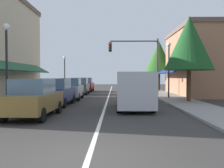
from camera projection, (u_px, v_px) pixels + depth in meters
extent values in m
plane|color=#33302D|center=(109.00, 97.00, 23.67)|extent=(80.00, 80.00, 0.00)
cube|color=#A39E99|center=(51.00, 96.00, 23.74)|extent=(2.60, 56.00, 0.12)
cube|color=gray|center=(167.00, 96.00, 23.61)|extent=(2.60, 56.00, 0.12)
cube|color=silver|center=(109.00, 96.00, 23.67)|extent=(0.14, 52.00, 0.01)
cube|color=slate|center=(10.00, 83.00, 17.72)|extent=(0.08, 10.64, 1.80)
cube|color=#194C2D|center=(18.00, 67.00, 17.68)|extent=(1.27, 11.76, 0.73)
cube|color=slate|center=(25.00, 32.00, 20.68)|extent=(0.08, 1.10, 1.30)
cube|color=#9E6B4C|center=(196.00, 64.00, 25.48)|extent=(4.18, 10.00, 6.36)
cube|color=brown|center=(196.00, 31.00, 25.38)|extent=(4.38, 10.20, 0.40)
cube|color=slate|center=(176.00, 81.00, 25.55)|extent=(0.08, 7.60, 1.80)
cube|color=navy|center=(170.00, 70.00, 25.52)|extent=(1.27, 8.40, 0.73)
cube|color=slate|center=(182.00, 48.00, 23.26)|extent=(0.08, 1.10, 1.30)
cube|color=slate|center=(171.00, 52.00, 27.66)|extent=(0.08, 1.10, 1.30)
cube|color=brown|center=(34.00, 102.00, 11.51)|extent=(1.82, 4.14, 0.80)
cube|color=slate|center=(33.00, 86.00, 11.39)|extent=(1.57, 2.04, 0.66)
cylinder|color=black|center=(28.00, 107.00, 12.90)|extent=(0.22, 0.62, 0.62)
cylinder|color=black|center=(59.00, 107.00, 12.84)|extent=(0.22, 0.62, 0.62)
cylinder|color=black|center=(4.00, 115.00, 10.20)|extent=(0.22, 0.62, 0.62)
cylinder|color=black|center=(42.00, 115.00, 10.14)|extent=(0.22, 0.62, 0.62)
cube|color=navy|center=(57.00, 95.00, 16.28)|extent=(1.81, 4.14, 0.80)
cube|color=slate|center=(56.00, 83.00, 16.16)|extent=(1.56, 2.03, 0.66)
cylinder|color=black|center=(51.00, 99.00, 17.67)|extent=(0.21, 0.62, 0.62)
cylinder|color=black|center=(73.00, 99.00, 17.61)|extent=(0.21, 0.62, 0.62)
cylinder|color=black|center=(38.00, 103.00, 14.96)|extent=(0.21, 0.62, 0.62)
cylinder|color=black|center=(64.00, 103.00, 14.91)|extent=(0.21, 0.62, 0.62)
cube|color=#B7BABF|center=(71.00, 91.00, 20.61)|extent=(1.84, 4.15, 0.80)
cube|color=slate|center=(71.00, 82.00, 20.49)|extent=(1.58, 2.04, 0.66)
cylinder|color=black|center=(64.00, 95.00, 21.96)|extent=(0.22, 0.63, 0.62)
cylinder|color=black|center=(82.00, 95.00, 21.98)|extent=(0.22, 0.63, 0.62)
cylinder|color=black|center=(58.00, 97.00, 19.25)|extent=(0.22, 0.63, 0.62)
cylinder|color=black|center=(78.00, 97.00, 19.28)|extent=(0.22, 0.63, 0.62)
cube|color=#4C5156|center=(80.00, 88.00, 26.73)|extent=(1.75, 4.11, 0.80)
cube|color=slate|center=(80.00, 81.00, 26.61)|extent=(1.54, 2.01, 0.66)
cylinder|color=black|center=(75.00, 91.00, 28.10)|extent=(0.21, 0.62, 0.62)
cylinder|color=black|center=(89.00, 91.00, 28.10)|extent=(0.21, 0.62, 0.62)
cylinder|color=black|center=(71.00, 92.00, 25.40)|extent=(0.21, 0.62, 0.62)
cylinder|color=black|center=(86.00, 92.00, 25.39)|extent=(0.21, 0.62, 0.62)
cube|color=maroon|center=(86.00, 86.00, 31.66)|extent=(1.73, 4.11, 0.80)
cube|color=slate|center=(86.00, 80.00, 31.54)|extent=(1.53, 2.00, 0.66)
cylinder|color=black|center=(81.00, 89.00, 33.03)|extent=(0.20, 0.62, 0.62)
cylinder|color=black|center=(93.00, 89.00, 33.01)|extent=(0.20, 0.62, 0.62)
cylinder|color=black|center=(78.00, 90.00, 30.33)|extent=(0.20, 0.62, 0.62)
cylinder|color=black|center=(91.00, 90.00, 30.31)|extent=(0.20, 0.62, 0.62)
cube|color=#B2B7BC|center=(134.00, 89.00, 14.44)|extent=(2.01, 5.02, 1.90)
cube|color=slate|center=(132.00, 81.00, 16.82)|extent=(1.73, 0.29, 0.84)
cube|color=black|center=(132.00, 97.00, 17.04)|extent=(1.86, 0.22, 0.24)
cylinder|color=black|center=(119.00, 100.00, 16.03)|extent=(0.25, 0.72, 0.72)
cylinder|color=black|center=(146.00, 100.00, 15.99)|extent=(0.25, 0.72, 0.72)
cylinder|color=black|center=(119.00, 106.00, 12.93)|extent=(0.25, 0.72, 0.72)
cylinder|color=black|center=(153.00, 106.00, 12.89)|extent=(0.25, 0.72, 0.72)
cylinder|color=#333333|center=(158.00, 67.00, 24.52)|extent=(0.18, 0.18, 5.63)
cylinder|color=#333333|center=(134.00, 41.00, 24.48)|extent=(4.66, 0.12, 0.12)
cube|color=black|center=(110.00, 47.00, 24.34)|extent=(0.30, 0.24, 0.90)
sphere|color=red|center=(110.00, 44.00, 24.20)|extent=(0.20, 0.20, 0.20)
sphere|color=#3D2D0C|center=(110.00, 47.00, 24.21)|extent=(0.20, 0.20, 0.20)
sphere|color=#0C3316|center=(110.00, 50.00, 24.22)|extent=(0.20, 0.20, 0.20)
cylinder|color=black|center=(7.00, 71.00, 13.10)|extent=(0.12, 0.12, 4.30)
sphere|color=white|center=(6.00, 27.00, 13.03)|extent=(0.36, 0.36, 0.36)
cylinder|color=black|center=(169.00, 73.00, 21.01)|extent=(0.12, 0.12, 4.41)
sphere|color=white|center=(169.00, 44.00, 20.95)|extent=(0.36, 0.36, 0.36)
cylinder|color=black|center=(65.00, 76.00, 28.71)|extent=(0.12, 0.12, 3.91)
sphere|color=white|center=(65.00, 58.00, 28.65)|extent=(0.36, 0.36, 0.36)
cylinder|color=#4C331E|center=(189.00, 83.00, 17.98)|extent=(0.30, 0.30, 2.88)
cone|color=#19471E|center=(189.00, 43.00, 17.90)|extent=(3.52, 3.52, 3.87)
cylinder|color=#4C331E|center=(159.00, 80.00, 32.00)|extent=(0.30, 0.30, 2.84)
cone|color=#285B21|center=(159.00, 57.00, 31.92)|extent=(3.79, 3.79, 4.17)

